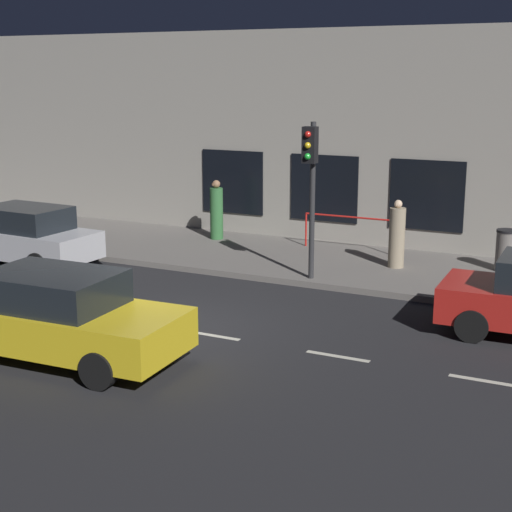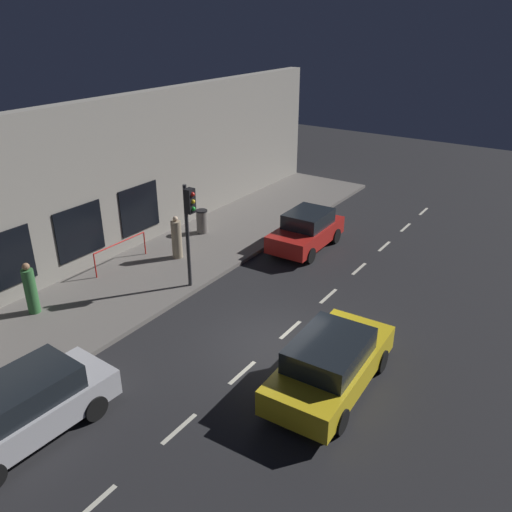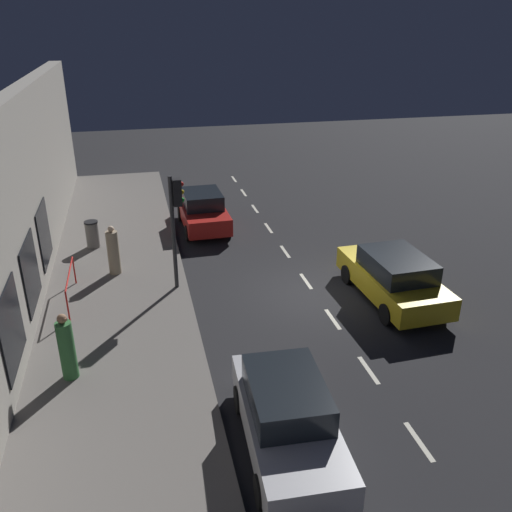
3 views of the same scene
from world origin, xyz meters
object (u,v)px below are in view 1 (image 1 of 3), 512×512
Objects in this scene: pedestrian_1 at (397,237)px; traffic_light at (311,171)px; parked_car_0 at (23,236)px; pedestrian_0 at (217,212)px; trash_bin at (506,250)px; parked_car_2 at (59,316)px.

traffic_light is at bearing 73.70° from pedestrian_1.
pedestrian_1 is (3.54, -9.12, 0.16)m from parked_car_0.
trash_bin is (-0.19, -8.36, -0.29)m from pedestrian_0.
traffic_light reaches higher than trash_bin.
parked_car_0 is 2.49× the size of pedestrian_1.
parked_car_0 is at bearing 41.19° from pedestrian_1.
traffic_light is 0.83× the size of parked_car_2.
pedestrian_0 is at bearing 53.85° from traffic_light.
pedestrian_1 is at bearing 108.12° from trash_bin.
traffic_light is 3.17m from pedestrian_1.
pedestrian_0 reaches higher than pedestrian_1.
parked_car_2 is at bearing 135.71° from pedestrian_0.
parked_car_0 is 9.78m from pedestrian_1.
pedestrian_0 is at bearing 9.91° from pedestrian_1.
pedestrian_0 is 5.89m from pedestrian_1.
pedestrian_0 is (4.57, -3.32, 0.17)m from parked_car_0.
parked_car_0 is 2.45× the size of pedestrian_0.
pedestrian_1 is at bearing 154.78° from parked_car_2.
traffic_light is 7.97m from parked_car_0.
pedestrian_0 reaches higher than parked_car_0.
trash_bin is at bearing 144.44° from parked_car_2.
parked_car_2 is 4.33× the size of trash_bin.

